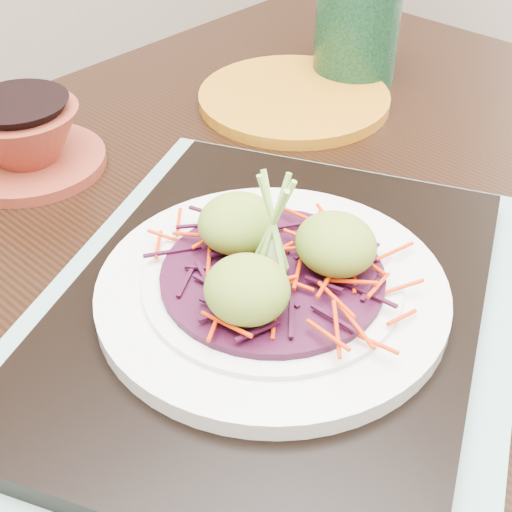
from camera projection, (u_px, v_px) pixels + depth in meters
dining_table at (219, 363)px, 0.67m from camera, size 1.42×1.06×0.81m
placemat at (272, 318)px, 0.56m from camera, size 0.60×0.57×0.00m
serving_tray at (272, 307)px, 0.55m from camera, size 0.51×0.48×0.02m
white_plate at (272, 289)px, 0.54m from camera, size 0.27×0.27×0.02m
cabbage_bed at (272, 276)px, 0.54m from camera, size 0.17×0.17×0.01m
carrot_julienne at (273, 267)px, 0.53m from camera, size 0.21×0.21×0.01m
guacamole_scoops at (273, 251)px, 0.52m from camera, size 0.15×0.13×0.05m
scallion_garnish at (273, 228)px, 0.51m from camera, size 0.06×0.06×0.09m
terracotta_bowl_set at (26, 142)px, 0.73m from camera, size 0.18×0.18×0.07m
yellow_plate at (294, 98)px, 0.86m from camera, size 0.27×0.27×0.01m
green_jar at (357, 31)px, 0.88m from camera, size 0.13×0.13×0.12m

